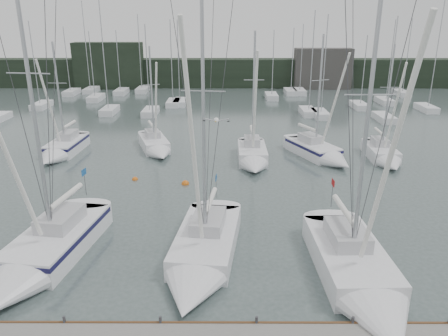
# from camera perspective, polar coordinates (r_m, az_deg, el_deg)

# --- Properties ---
(ground) EXTENTS (160.00, 160.00, 0.00)m
(ground) POSITION_cam_1_polar(r_m,az_deg,el_deg) (22.78, -1.65, -13.92)
(ground) COLOR #445350
(ground) RESTS_ON ground
(far_treeline) EXTENTS (90.00, 4.00, 5.00)m
(far_treeline) POSITION_cam_1_polar(r_m,az_deg,el_deg) (81.66, -0.33, 12.31)
(far_treeline) COLOR black
(far_treeline) RESTS_ON ground
(far_building_left) EXTENTS (12.00, 3.00, 8.00)m
(far_building_left) POSITION_cam_1_polar(r_m,az_deg,el_deg) (82.14, -14.80, 12.79)
(far_building_left) COLOR black
(far_building_left) RESTS_ON ground
(far_building_right) EXTENTS (10.00, 3.00, 7.00)m
(far_building_right) POSITION_cam_1_polar(r_m,az_deg,el_deg) (81.41, 12.75, 12.54)
(far_building_right) COLOR #403D3B
(far_building_right) RESTS_ON ground
(mast_forest) EXTENTS (59.18, 26.18, 14.78)m
(mast_forest) POSITION_cam_1_polar(r_m,az_deg,el_deg) (65.71, -0.73, 8.81)
(mast_forest) COLOR silver
(mast_forest) RESTS_ON ground
(sailboat_near_left) EXTENTS (4.72, 10.91, 16.68)m
(sailboat_near_left) POSITION_cam_1_polar(r_m,az_deg,el_deg) (24.86, -23.08, -10.78)
(sailboat_near_left) COLOR silver
(sailboat_near_left) RESTS_ON ground
(sailboat_near_center) EXTENTS (4.35, 10.59, 15.36)m
(sailboat_near_center) POSITION_cam_1_polar(r_m,az_deg,el_deg) (22.92, -3.16, -12.10)
(sailboat_near_center) COLOR silver
(sailboat_near_center) RESTS_ON ground
(sailboat_near_right) EXTENTS (3.60, 10.98, 15.57)m
(sailboat_near_right) POSITION_cam_1_polar(r_m,az_deg,el_deg) (22.15, 17.63, -14.12)
(sailboat_near_right) COLOR silver
(sailboat_near_right) RESTS_ON ground
(sailboat_mid_a) EXTENTS (2.94, 8.07, 11.09)m
(sailboat_mid_a) POSITION_cam_1_polar(r_m,az_deg,el_deg) (43.54, -20.50, 2.23)
(sailboat_mid_a) COLOR silver
(sailboat_mid_a) RESTS_ON ground
(sailboat_mid_b) EXTENTS (4.56, 7.74, 10.57)m
(sailboat_mid_b) POSITION_cam_1_polar(r_m,az_deg,el_deg) (42.38, -8.81, 2.69)
(sailboat_mid_b) COLOR silver
(sailboat_mid_b) RESTS_ON ground
(sailboat_mid_c) EXTENTS (2.51, 7.57, 12.07)m
(sailboat_mid_c) POSITION_cam_1_polar(r_m,az_deg,el_deg) (38.53, 3.81, 1.31)
(sailboat_mid_c) COLOR silver
(sailboat_mid_c) RESTS_ON ground
(sailboat_mid_d) EXTENTS (5.67, 8.50, 11.81)m
(sailboat_mid_d) POSITION_cam_1_polar(r_m,az_deg,el_deg) (40.77, 12.68, 1.88)
(sailboat_mid_d) COLOR silver
(sailboat_mid_d) RESTS_ON ground
(sailboat_mid_e) EXTENTS (2.53, 7.22, 10.92)m
(sailboat_mid_e) POSITION_cam_1_polar(r_m,az_deg,el_deg) (41.63, 20.24, 1.40)
(sailboat_mid_e) COLOR silver
(sailboat_mid_e) RESTS_ON ground
(buoy_a) EXTENTS (0.61, 0.61, 0.61)m
(buoy_a) POSITION_cam_1_polar(r_m,az_deg,el_deg) (34.29, -5.07, -2.10)
(buoy_a) COLOR orange
(buoy_a) RESTS_ON ground
(buoy_c) EXTENTS (0.47, 0.47, 0.47)m
(buoy_c) POSITION_cam_1_polar(r_m,az_deg,el_deg) (35.80, -11.55, -1.50)
(buoy_c) COLOR orange
(buoy_c) RESTS_ON ground
(seagull) EXTENTS (0.99, 0.45, 0.20)m
(seagull) POSITION_cam_1_polar(r_m,az_deg,el_deg) (17.41, -1.02, 6.27)
(seagull) COLOR silver
(seagull) RESTS_ON ground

